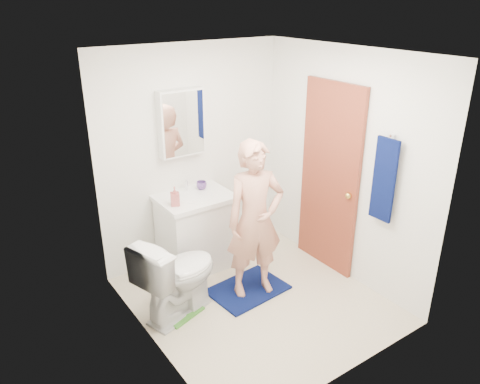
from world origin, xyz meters
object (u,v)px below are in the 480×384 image
vanity_cabinet (196,233)px  soap_dispenser (175,196)px  toothbrush_cup (202,185)px  towel (384,180)px  toilet (178,275)px  medicine_cabinet (181,123)px  man (255,220)px

vanity_cabinet → soap_dispenser: soap_dispenser is taller
vanity_cabinet → toothbrush_cup: (0.16, 0.12, 0.49)m
vanity_cabinet → towel: bearing=-51.5°
toothbrush_cup → soap_dispenser: bearing=-154.0°
toilet → soap_dispenser: size_ratio=4.22×
toilet → toothbrush_cup: (0.72, 0.77, 0.48)m
towel → soap_dispenser: towel is taller
medicine_cabinet → soap_dispenser: size_ratio=3.52×
towel → man: towel is taller
medicine_cabinet → towel: medicine_cabinet is taller
medicine_cabinet → soap_dispenser: 0.77m
man → toothbrush_cup: bearing=108.2°
vanity_cabinet → medicine_cabinet: (0.00, 0.22, 1.20)m
toilet → toothbrush_cup: 1.16m
vanity_cabinet → soap_dispenser: (-0.28, -0.09, 0.55)m
vanity_cabinet → toothbrush_cup: 0.53m
soap_dispenser → man: man is taller
vanity_cabinet → toilet: toilet is taller
toothbrush_cup → toilet: bearing=-133.3°
toilet → toothbrush_cup: size_ratio=7.42×
toilet → toothbrush_cup: bearing=-60.7°
toothbrush_cup → man: (0.06, -0.90, -0.07)m
medicine_cabinet → soap_dispenser: bearing=-131.4°
toothbrush_cup → vanity_cabinet: bearing=-142.2°
towel → toothbrush_cup: bearing=122.4°
towel → toothbrush_cup: 1.94m
towel → soap_dispenser: bearing=136.3°
man → medicine_cabinet: bearing=116.6°
vanity_cabinet → toilet: size_ratio=0.95×
medicine_cabinet → soap_dispenser: medicine_cabinet is taller
vanity_cabinet → toilet: bearing=-131.2°
vanity_cabinet → man: size_ratio=0.50×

